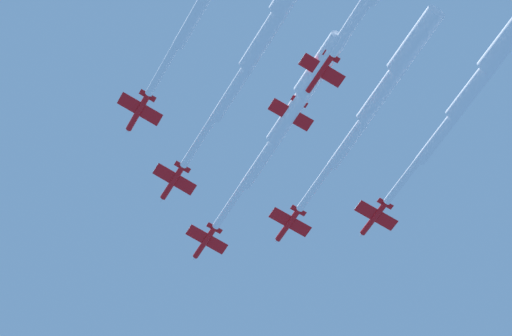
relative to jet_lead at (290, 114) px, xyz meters
The scene contains 4 objects.
jet_lead is the anchor object (origin of this frame).
jet_port_inner 18.13m from the jet_lead, 31.78° to the left, with size 20.10×59.60×4.15m.
jet_starboard_inner 17.29m from the jet_lead, 121.77° to the left, with size 19.89×57.82×4.05m.
jet_starboard_mid 33.15m from the jet_lead, 125.10° to the left, with size 18.99×55.10×4.04m.
Camera 1 is at (94.04, 100.86, 20.14)m, focal length 88.39 mm.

